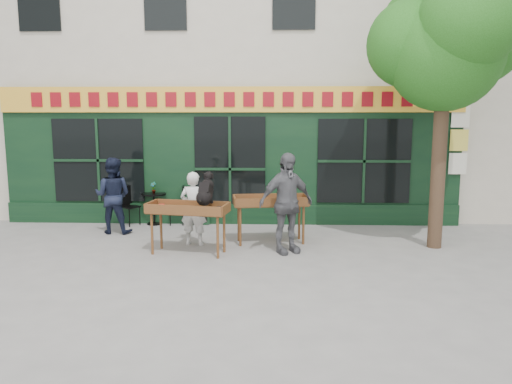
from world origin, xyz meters
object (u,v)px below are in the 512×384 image
book_cart_center (188,211)px  man_right (286,203)px  woman (193,208)px  bistro_table (154,202)px  book_cart_right (271,204)px  man_left (113,196)px  dog (205,188)px

book_cart_center → man_right: 1.88m
woman → bistro_table: bearing=-45.9°
book_cart_center → woman: 0.65m
book_cart_right → man_right: bearing=-76.6°
bistro_table → man_right: bearing=-37.2°
woman → man_right: (1.87, -0.51, 0.21)m
book_cart_center → man_left: size_ratio=0.93×
woman → man_right: size_ratio=0.78×
man_right → book_cart_right: bearing=83.4°
woman → man_left: man_left is taller
dog → man_right: size_ratio=0.31×
woman → dog: bearing=126.5°
man_right → dog: bearing=158.6°
book_cart_center → dog: 0.59m
book_cart_center → bistro_table: (-1.27, 2.52, -0.28)m
dog → book_cart_center: bearing=-178.2°
book_cart_center → man_left: man_left is taller
book_cart_center → book_cart_right: size_ratio=1.01×
dog → woman: size_ratio=0.40×
book_cart_center → book_cart_right: same height
man_left → dog: bearing=146.8°
dog → man_left: 2.89m
dog → man_left: (-2.32, 1.67, -0.44)m
book_cart_center → dog: dog is taller
woman → book_cart_center: bearing=100.0°
dog → man_right: bearing=17.0°
book_cart_center → man_right: man_right is taller
book_cart_center → woman: bearing=100.0°
man_left → book_cart_right: bearing=170.9°
book_cart_right → man_right: size_ratio=0.81×
bistro_table → man_left: 1.18m
book_cart_right → man_right: man_right is taller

